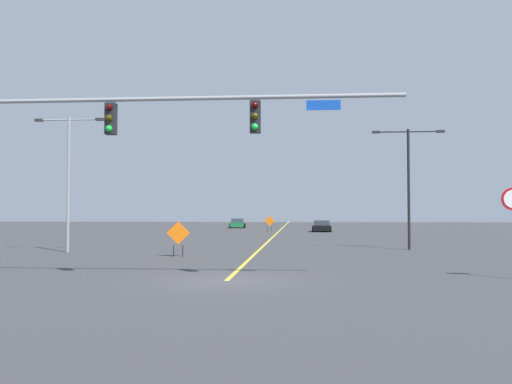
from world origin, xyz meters
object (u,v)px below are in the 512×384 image
Objects in this scene: street_lamp_far_right at (409,176)px; construction_sign_median_far at (178,235)px; traffic_signal_assembly at (118,131)px; street_lamp_mid_right at (69,171)px; construction_sign_right_shoulder at (270,222)px; car_green_far at (238,223)px; car_black_approaching at (322,226)px.

street_lamp_far_right is 14.11m from construction_sign_median_far.
street_lamp_mid_right reaches higher than traffic_signal_assembly.
construction_sign_right_shoulder is (-9.79, 28.91, -3.23)m from street_lamp_far_right.
street_lamp_far_right is at bearing -70.50° from car_green_far.
street_lamp_mid_right is 35.99m from car_black_approaching.
street_lamp_mid_right reaches higher than street_lamp_far_right.
traffic_signal_assembly is at bearing -87.46° from car_green_far.
traffic_signal_assembly is 13.46m from street_lamp_mid_right.
construction_sign_median_far is at bearing 90.26° from traffic_signal_assembly.
car_black_approaching is (8.49, 34.75, -0.48)m from construction_sign_median_far.
car_black_approaching is at bearing 0.15° from construction_sign_right_shoulder.
traffic_signal_assembly is 19.55m from street_lamp_far_right.
construction_sign_median_far is 0.99× the size of construction_sign_right_shoulder.
street_lamp_mid_right is at bearing -115.14° from car_black_approaching.
construction_sign_right_shoulder is at bearing -179.85° from car_black_approaching.
traffic_signal_assembly is 1.95× the size of street_lamp_mid_right.
traffic_signal_assembly is 44.26m from construction_sign_right_shoulder.
construction_sign_median_far is at bearing -19.37° from street_lamp_mid_right.
street_lamp_mid_right is at bearing -106.13° from construction_sign_right_shoulder.
traffic_signal_assembly is 45.04m from car_black_approaching.
street_lamp_mid_right is at bearing 120.13° from traffic_signal_assembly.
street_lamp_mid_right is at bearing 160.63° from construction_sign_median_far.
car_black_approaching is (-3.95, 28.92, -3.72)m from street_lamp_far_right.
car_black_approaching is at bearing -50.32° from car_green_far.
traffic_signal_assembly is 3.59× the size of car_green_far.
construction_sign_median_far is (-0.04, 9.28, -3.81)m from traffic_signal_assembly.
car_green_far is (-14.94, 42.17, -3.71)m from street_lamp_far_right.
construction_sign_median_far is at bearing -87.02° from car_green_far.
street_lamp_far_right is 4.05× the size of construction_sign_median_far.
street_lamp_mid_right reaches higher than construction_sign_right_shoulder.
street_lamp_mid_right reaches higher than construction_sign_median_far.
construction_sign_median_far is (6.71, -2.36, -3.42)m from street_lamp_mid_right.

